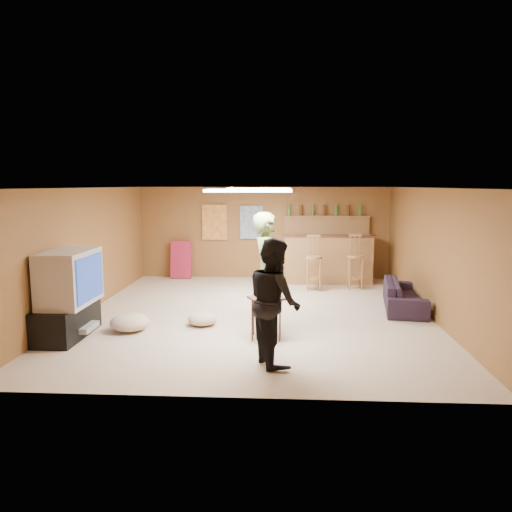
# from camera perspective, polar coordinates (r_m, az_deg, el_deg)

# --- Properties ---
(ground) EXTENTS (7.00, 7.00, 0.00)m
(ground) POSITION_cam_1_polar(r_m,az_deg,el_deg) (8.84, -0.08, -6.62)
(ground) COLOR #BEA691
(ground) RESTS_ON ground
(ceiling) EXTENTS (6.00, 7.00, 0.02)m
(ceiling) POSITION_cam_1_polar(r_m,az_deg,el_deg) (8.54, -0.08, 7.80)
(ceiling) COLOR silver
(ceiling) RESTS_ON ground
(wall_back) EXTENTS (6.00, 0.02, 2.20)m
(wall_back) POSITION_cam_1_polar(r_m,az_deg,el_deg) (12.09, 0.91, 2.68)
(wall_back) COLOR brown
(wall_back) RESTS_ON ground
(wall_front) EXTENTS (6.00, 0.02, 2.20)m
(wall_front) POSITION_cam_1_polar(r_m,az_deg,el_deg) (5.18, -2.39, -4.69)
(wall_front) COLOR brown
(wall_front) RESTS_ON ground
(wall_left) EXTENTS (0.02, 7.00, 2.20)m
(wall_left) POSITION_cam_1_polar(r_m,az_deg,el_deg) (9.29, -18.87, 0.59)
(wall_left) COLOR brown
(wall_left) RESTS_ON ground
(wall_right) EXTENTS (0.02, 7.00, 2.20)m
(wall_right) POSITION_cam_1_polar(r_m,az_deg,el_deg) (8.96, 19.45, 0.29)
(wall_right) COLOR brown
(wall_right) RESTS_ON ground
(tv_stand) EXTENTS (0.55, 1.30, 0.50)m
(tv_stand) POSITION_cam_1_polar(r_m,az_deg,el_deg) (7.99, -20.78, -6.90)
(tv_stand) COLOR black
(tv_stand) RESTS_ON ground
(dvd_box) EXTENTS (0.35, 0.50, 0.08)m
(dvd_box) POSITION_cam_1_polar(r_m,az_deg,el_deg) (7.93, -19.28, -7.69)
(dvd_box) COLOR #B2B2B7
(dvd_box) RESTS_ON tv_stand
(tv_body) EXTENTS (0.60, 1.10, 0.80)m
(tv_body) POSITION_cam_1_polar(r_m,az_deg,el_deg) (7.82, -20.55, -2.32)
(tv_body) COLOR #B2B2B7
(tv_body) RESTS_ON tv_stand
(tv_screen) EXTENTS (0.02, 0.95, 0.65)m
(tv_screen) POSITION_cam_1_polar(r_m,az_deg,el_deg) (7.70, -18.44, -2.38)
(tv_screen) COLOR navy
(tv_screen) RESTS_ON tv_body
(bar_counter) EXTENTS (2.00, 0.60, 1.10)m
(bar_counter) POSITION_cam_1_polar(r_m,az_deg,el_deg) (11.65, 8.18, -0.34)
(bar_counter) COLOR brown
(bar_counter) RESTS_ON ground
(bar_lip) EXTENTS (2.10, 0.12, 0.05)m
(bar_lip) POSITION_cam_1_polar(r_m,az_deg,el_deg) (11.33, 8.34, 2.23)
(bar_lip) COLOR #472216
(bar_lip) RESTS_ON bar_counter
(bar_shelf) EXTENTS (2.00, 0.18, 0.05)m
(bar_shelf) POSITION_cam_1_polar(r_m,az_deg,el_deg) (11.99, 8.10, 4.47)
(bar_shelf) COLOR brown
(bar_shelf) RESTS_ON bar_backing
(bar_backing) EXTENTS (2.00, 0.14, 0.60)m
(bar_backing) POSITION_cam_1_polar(r_m,az_deg,el_deg) (12.04, 8.06, 3.05)
(bar_backing) COLOR brown
(bar_backing) RESTS_ON bar_counter
(poster_left) EXTENTS (0.60, 0.03, 0.85)m
(poster_left) POSITION_cam_1_polar(r_m,az_deg,el_deg) (12.14, -4.77, 3.86)
(poster_left) COLOR #BF3F26
(poster_left) RESTS_ON wall_back
(poster_right) EXTENTS (0.55, 0.03, 0.80)m
(poster_right) POSITION_cam_1_polar(r_m,az_deg,el_deg) (12.05, -0.52, 3.85)
(poster_right) COLOR #334C99
(poster_right) RESTS_ON wall_back
(folding_chair_stack) EXTENTS (0.50, 0.26, 0.91)m
(folding_chair_stack) POSITION_cam_1_polar(r_m,az_deg,el_deg) (12.23, -8.54, -0.42)
(folding_chair_stack) COLOR #AB1F40
(folding_chair_stack) RESTS_ON ground
(ceiling_panel_front) EXTENTS (1.20, 0.60, 0.04)m
(ceiling_panel_front) POSITION_cam_1_polar(r_m,az_deg,el_deg) (7.05, -0.81, 7.48)
(ceiling_panel_front) COLOR white
(ceiling_panel_front) RESTS_ON ceiling
(ceiling_panel_back) EXTENTS (1.20, 0.60, 0.04)m
(ceiling_panel_back) POSITION_cam_1_polar(r_m,az_deg,el_deg) (9.74, 0.35, 7.67)
(ceiling_panel_back) COLOR white
(ceiling_panel_back) RESTS_ON ceiling
(person_olive) EXTENTS (0.50, 0.71, 1.85)m
(person_olive) POSITION_cam_1_polar(r_m,az_deg,el_deg) (7.53, 1.28, -1.99)
(person_olive) COLOR #58683C
(person_olive) RESTS_ON ground
(person_black) EXTENTS (0.85, 0.95, 1.60)m
(person_black) POSITION_cam_1_polar(r_m,az_deg,el_deg) (6.27, 2.10, -5.21)
(person_black) COLOR black
(person_black) RESTS_ON ground
(sofa) EXTENTS (0.95, 1.85, 0.52)m
(sofa) POSITION_cam_1_polar(r_m,az_deg,el_deg) (9.50, 16.64, -4.31)
(sofa) COLOR black
(sofa) RESTS_ON ground
(tray_table) EXTENTS (0.60, 0.55, 0.62)m
(tray_table) POSITION_cam_1_polar(r_m,az_deg,el_deg) (7.39, 1.20, -7.07)
(tray_table) COLOR #472216
(tray_table) RESTS_ON ground
(cup_red_near) EXTENTS (0.11, 0.11, 0.11)m
(cup_red_near) POSITION_cam_1_polar(r_m,az_deg,el_deg) (7.38, 0.31, -4.15)
(cup_red_near) COLOR red
(cup_red_near) RESTS_ON tray_table
(cup_red_far) EXTENTS (0.08, 0.08, 0.11)m
(cup_red_far) POSITION_cam_1_polar(r_m,az_deg,el_deg) (7.23, 1.94, -4.44)
(cup_red_far) COLOR red
(cup_red_far) RESTS_ON tray_table
(cup_blue) EXTENTS (0.09, 0.09, 0.10)m
(cup_blue) POSITION_cam_1_polar(r_m,az_deg,el_deg) (7.40, 2.20, -4.17)
(cup_blue) COLOR navy
(cup_blue) RESTS_ON tray_table
(bar_stool_left) EXTENTS (0.44, 0.44, 1.08)m
(bar_stool_left) POSITION_cam_1_polar(r_m,az_deg,el_deg) (10.75, 6.61, -1.08)
(bar_stool_left) COLOR brown
(bar_stool_left) RESTS_ON ground
(bar_stool_right) EXTENTS (0.47, 0.47, 1.29)m
(bar_stool_right) POSITION_cam_1_polar(r_m,az_deg,el_deg) (11.00, 11.31, -0.41)
(bar_stool_right) COLOR brown
(bar_stool_right) RESTS_ON ground
(cushion_near_tv) EXTENTS (0.74, 0.74, 0.27)m
(cushion_near_tv) POSITION_cam_1_polar(r_m,az_deg,el_deg) (8.05, -14.26, -7.36)
(cushion_near_tv) COLOR tan
(cushion_near_tv) RESTS_ON ground
(cushion_mid) EXTENTS (0.58, 0.58, 0.21)m
(cushion_mid) POSITION_cam_1_polar(r_m,az_deg,el_deg) (8.16, -6.14, -7.14)
(cushion_mid) COLOR tan
(cushion_mid) RESTS_ON ground
(cushion_far) EXTENTS (0.67, 0.67, 0.24)m
(cushion_far) POSITION_cam_1_polar(r_m,az_deg,el_deg) (8.06, -14.00, -7.44)
(cushion_far) COLOR tan
(cushion_far) RESTS_ON ground
(bottle_row) EXTENTS (1.76, 0.08, 0.26)m
(bottle_row) POSITION_cam_1_polar(r_m,az_deg,el_deg) (11.96, 7.83, 5.21)
(bottle_row) COLOR #3F7233
(bottle_row) RESTS_ON bar_shelf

